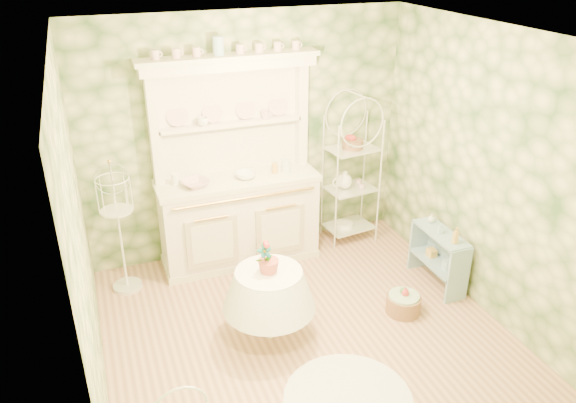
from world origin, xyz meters
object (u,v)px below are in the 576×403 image
object	(u,v)px
kitchen_dresser	(237,166)
birdcage_stand	(119,229)
floor_basket	(403,303)
side_shelf	(438,259)
bakers_rack	(351,168)
round_table	(269,304)

from	to	relation	value
kitchen_dresser	birdcage_stand	distance (m)	1.36
floor_basket	birdcage_stand	bearing A→B (deg)	151.04
kitchen_dresser	floor_basket	xyz separation A→B (m)	(1.22, -1.54, -1.04)
birdcage_stand	side_shelf	bearing A→B (deg)	-18.94
side_shelf	floor_basket	size ratio (longest dim) A/B	2.14
side_shelf	bakers_rack	bearing A→B (deg)	116.45
kitchen_dresser	bakers_rack	distance (m)	1.40
bakers_rack	side_shelf	xyz separation A→B (m)	(0.43, -1.24, -0.62)
kitchen_dresser	bakers_rack	world-z (taller)	kitchen_dresser
kitchen_dresser	floor_basket	bearing A→B (deg)	-51.59
bakers_rack	round_table	size ratio (longest dim) A/B	2.51
round_table	birdcage_stand	distance (m)	1.76
kitchen_dresser	side_shelf	bearing A→B (deg)	-33.83
round_table	birdcage_stand	world-z (taller)	birdcage_stand
side_shelf	birdcage_stand	world-z (taller)	birdcage_stand
round_table	side_shelf	bearing A→B (deg)	6.59
bakers_rack	side_shelf	bearing A→B (deg)	-78.54
side_shelf	round_table	world-z (taller)	round_table
side_shelf	floor_basket	bearing A→B (deg)	-143.95
round_table	birdcage_stand	size ratio (longest dim) A/B	0.52
bakers_rack	floor_basket	xyz separation A→B (m)	(-0.16, -1.56, -0.81)
kitchen_dresser	bakers_rack	bearing A→B (deg)	1.15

